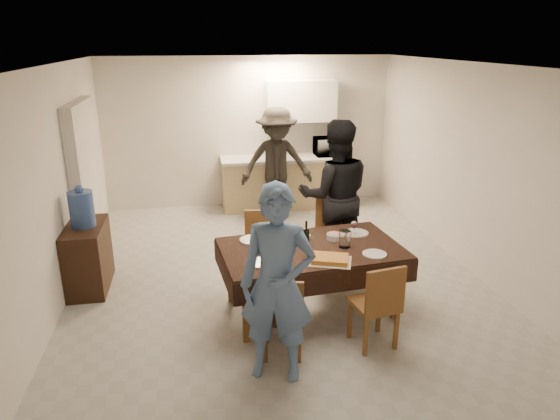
{
  "coord_description": "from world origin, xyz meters",
  "views": [
    {
      "loc": [
        -0.96,
        -5.69,
        2.87
      ],
      "look_at": [
        -0.01,
        -0.3,
        0.98
      ],
      "focal_mm": 32.0,
      "sensor_mm": 36.0,
      "label": 1
    }
  ],
  "objects_px": {
    "console": "(88,257)",
    "water_jug": "(82,209)",
    "wine_bottle": "(306,234)",
    "person_near": "(277,285)",
    "person_far": "(335,196)",
    "person_kitchen": "(277,163)",
    "dining_table": "(311,250)",
    "water_pitcher": "(345,239)",
    "microwave": "(331,146)",
    "savoury_tart": "(330,259)"
  },
  "relations": [
    {
      "from": "console",
      "to": "water_jug",
      "type": "xyz_separation_m",
      "value": [
        0.0,
        0.0,
        0.61
      ]
    },
    {
      "from": "wine_bottle",
      "to": "person_near",
      "type": "xyz_separation_m",
      "value": [
        -0.5,
        -1.1,
        -0.0
      ]
    },
    {
      "from": "person_far",
      "to": "person_kitchen",
      "type": "xyz_separation_m",
      "value": [
        -0.4,
        2.08,
        -0.05
      ]
    },
    {
      "from": "dining_table",
      "to": "console",
      "type": "xyz_separation_m",
      "value": [
        -2.5,
        0.97,
        -0.32
      ]
    },
    {
      "from": "dining_table",
      "to": "person_kitchen",
      "type": "relative_size",
      "value": 1.1
    },
    {
      "from": "dining_table",
      "to": "person_kitchen",
      "type": "height_order",
      "value": "person_kitchen"
    },
    {
      "from": "dining_table",
      "to": "wine_bottle",
      "type": "bearing_deg",
      "value": 129.07
    },
    {
      "from": "water_jug",
      "to": "water_pitcher",
      "type": "relative_size",
      "value": 2.23
    },
    {
      "from": "dining_table",
      "to": "person_far",
      "type": "xyz_separation_m",
      "value": [
        0.55,
        1.05,
        0.26
      ]
    },
    {
      "from": "water_pitcher",
      "to": "person_kitchen",
      "type": "height_order",
      "value": "person_kitchen"
    },
    {
      "from": "dining_table",
      "to": "console",
      "type": "relative_size",
      "value": 2.35
    },
    {
      "from": "water_pitcher",
      "to": "person_far",
      "type": "relative_size",
      "value": 0.1
    },
    {
      "from": "dining_table",
      "to": "microwave",
      "type": "relative_size",
      "value": 3.53
    },
    {
      "from": "water_jug",
      "to": "person_near",
      "type": "xyz_separation_m",
      "value": [
        1.95,
        -2.02,
        -0.11
      ]
    },
    {
      "from": "water_jug",
      "to": "person_far",
      "type": "height_order",
      "value": "person_far"
    },
    {
      "from": "console",
      "to": "water_pitcher",
      "type": "height_order",
      "value": "water_pitcher"
    },
    {
      "from": "console",
      "to": "savoury_tart",
      "type": "xyz_separation_m",
      "value": [
        2.6,
        -1.35,
        0.38
      ]
    },
    {
      "from": "microwave",
      "to": "person_kitchen",
      "type": "distance_m",
      "value": 1.15
    },
    {
      "from": "person_near",
      "to": "person_kitchen",
      "type": "distance_m",
      "value": 4.24
    },
    {
      "from": "wine_bottle",
      "to": "person_far",
      "type": "xyz_separation_m",
      "value": [
        0.6,
        1.0,
        0.08
      ]
    },
    {
      "from": "wine_bottle",
      "to": "person_kitchen",
      "type": "xyz_separation_m",
      "value": [
        0.2,
        3.08,
        0.03
      ]
    },
    {
      "from": "dining_table",
      "to": "water_jug",
      "type": "distance_m",
      "value": 2.7
    },
    {
      "from": "dining_table",
      "to": "person_far",
      "type": "distance_m",
      "value": 1.21
    },
    {
      "from": "water_jug",
      "to": "water_pitcher",
      "type": "height_order",
      "value": "water_jug"
    },
    {
      "from": "person_near",
      "to": "water_pitcher",
      "type": "bearing_deg",
      "value": 66.44
    },
    {
      "from": "water_jug",
      "to": "person_kitchen",
      "type": "xyz_separation_m",
      "value": [
        2.65,
        2.16,
        -0.08
      ]
    },
    {
      "from": "person_kitchen",
      "to": "water_jug",
      "type": "bearing_deg",
      "value": -140.81
    },
    {
      "from": "microwave",
      "to": "person_near",
      "type": "height_order",
      "value": "person_near"
    },
    {
      "from": "microwave",
      "to": "person_far",
      "type": "bearing_deg",
      "value": 75.69
    },
    {
      "from": "console",
      "to": "savoury_tart",
      "type": "height_order",
      "value": "savoury_tart"
    },
    {
      "from": "water_pitcher",
      "to": "person_kitchen",
      "type": "xyz_separation_m",
      "value": [
        -0.2,
        3.18,
        0.08
      ]
    },
    {
      "from": "dining_table",
      "to": "savoury_tart",
      "type": "height_order",
      "value": "savoury_tart"
    },
    {
      "from": "dining_table",
      "to": "savoury_tart",
      "type": "bearing_deg",
      "value": -81.19
    },
    {
      "from": "water_pitcher",
      "to": "wine_bottle",
      "type": "bearing_deg",
      "value": 165.96
    },
    {
      "from": "console",
      "to": "microwave",
      "type": "relative_size",
      "value": 1.5
    },
    {
      "from": "savoury_tart",
      "to": "person_far",
      "type": "height_order",
      "value": "person_far"
    },
    {
      "from": "wine_bottle",
      "to": "person_kitchen",
      "type": "relative_size",
      "value": 0.16
    },
    {
      "from": "wine_bottle",
      "to": "person_far",
      "type": "distance_m",
      "value": 1.17
    },
    {
      "from": "wine_bottle",
      "to": "savoury_tart",
      "type": "bearing_deg",
      "value": -70.77
    },
    {
      "from": "person_far",
      "to": "savoury_tart",
      "type": "bearing_deg",
      "value": 79.67
    },
    {
      "from": "water_jug",
      "to": "savoury_tart",
      "type": "relative_size",
      "value": 0.99
    },
    {
      "from": "console",
      "to": "person_near",
      "type": "relative_size",
      "value": 0.48
    },
    {
      "from": "console",
      "to": "water_jug",
      "type": "height_order",
      "value": "water_jug"
    },
    {
      "from": "water_jug",
      "to": "wine_bottle",
      "type": "bearing_deg",
      "value": -20.53
    },
    {
      "from": "savoury_tart",
      "to": "wine_bottle",
      "type": "bearing_deg",
      "value": 109.23
    },
    {
      "from": "console",
      "to": "person_far",
      "type": "height_order",
      "value": "person_far"
    },
    {
      "from": "savoury_tart",
      "to": "person_far",
      "type": "distance_m",
      "value": 1.51
    },
    {
      "from": "wine_bottle",
      "to": "person_far",
      "type": "height_order",
      "value": "person_far"
    },
    {
      "from": "water_jug",
      "to": "person_far",
      "type": "bearing_deg",
      "value": 1.51
    },
    {
      "from": "dining_table",
      "to": "person_kitchen",
      "type": "bearing_deg",
      "value": 81.35
    }
  ]
}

